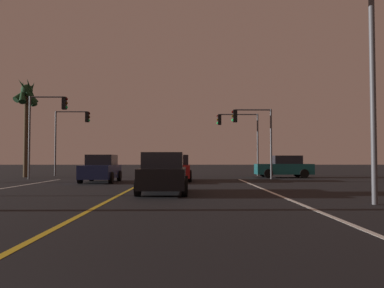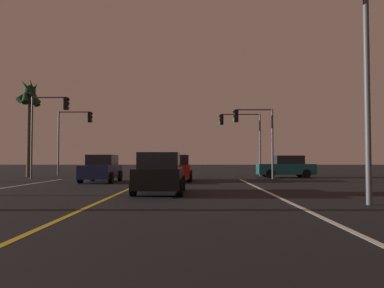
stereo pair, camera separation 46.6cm
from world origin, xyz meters
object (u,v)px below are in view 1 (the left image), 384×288
(car_crossing_side, at_px, (284,167))
(traffic_light_far_left, at_px, (72,128))
(car_oncoming, at_px, (101,169))
(traffic_light_near_right, at_px, (252,127))
(street_lamp_right_near, at_px, (359,62))
(traffic_light_near_left, at_px, (47,118))
(car_lead_same_lane, at_px, (163,174))
(traffic_light_far_right, at_px, (238,129))
(car_ahead_far, at_px, (176,168))
(palm_tree_left_far, at_px, (27,99))

(car_crossing_side, distance_m, traffic_light_far_left, 18.04)
(car_oncoming, xyz_separation_m, car_crossing_side, (12.81, 5.97, 0.00))
(traffic_light_near_right, height_order, street_lamp_right_near, street_lamp_right_near)
(car_crossing_side, xyz_separation_m, traffic_light_near_right, (-2.85, -2.16, 2.93))
(traffic_light_near_left, bearing_deg, car_lead_same_lane, -52.33)
(traffic_light_near_right, bearing_deg, car_crossing_side, -142.86)
(traffic_light_far_right, bearing_deg, car_lead_same_lane, 73.16)
(traffic_light_far_left, bearing_deg, car_ahead_far, -40.85)
(car_crossing_side, bearing_deg, street_lamp_right_near, 83.81)
(traffic_light_near_left, relative_size, traffic_light_far_left, 1.07)
(car_lead_same_lane, height_order, palm_tree_left_far, palm_tree_left_far)
(car_ahead_far, relative_size, traffic_light_far_right, 0.81)
(car_ahead_far, distance_m, street_lamp_right_near, 15.21)
(traffic_light_near_left, bearing_deg, traffic_light_far_right, 20.90)
(car_crossing_side, distance_m, traffic_light_far_right, 5.59)
(car_ahead_far, height_order, car_lead_same_lane, same)
(car_lead_same_lane, xyz_separation_m, palm_tree_left_far, (-11.82, 14.73, 5.36))
(car_crossing_side, height_order, traffic_light_far_right, traffic_light_far_right)
(car_ahead_far, bearing_deg, car_crossing_side, -60.61)
(traffic_light_near_right, distance_m, traffic_light_far_right, 5.51)
(traffic_light_near_left, bearing_deg, car_ahead_far, -14.75)
(car_ahead_far, xyz_separation_m, traffic_light_far_left, (-9.21, 7.97, 3.29))
(car_crossing_side, distance_m, traffic_light_near_right, 4.62)
(car_crossing_side, bearing_deg, car_lead_same_lane, 58.97)
(car_ahead_far, height_order, traffic_light_near_right, traffic_light_near_right)
(traffic_light_near_right, xyz_separation_m, palm_tree_left_far, (-17.39, 2.88, 2.43))
(car_oncoming, relative_size, car_crossing_side, 1.00)
(traffic_light_far_left, bearing_deg, palm_tree_left_far, -137.13)
(traffic_light_far_right, bearing_deg, car_oncoming, 44.02)
(traffic_light_near_right, distance_m, street_lamp_right_near, 15.87)
(traffic_light_near_right, bearing_deg, car_ahead_far, 24.70)
(traffic_light_far_right, bearing_deg, palm_tree_left_far, 8.72)
(car_ahead_far, xyz_separation_m, street_lamp_right_near, (6.26, -13.36, 3.70))
(traffic_light_near_left, height_order, traffic_light_far_right, traffic_light_near_left)
(traffic_light_near_left, bearing_deg, traffic_light_near_right, 0.00)
(car_lead_same_lane, relative_size, traffic_light_far_right, 0.81)
(palm_tree_left_far, bearing_deg, car_lead_same_lane, -51.27)
(traffic_light_near_right, height_order, palm_tree_left_far, palm_tree_left_far)
(car_crossing_side, bearing_deg, traffic_light_far_left, -10.85)
(car_crossing_side, xyz_separation_m, traffic_light_far_right, (-3.18, 3.34, 3.17))
(car_lead_same_lane, distance_m, street_lamp_right_near, 8.45)
(car_ahead_far, relative_size, traffic_light_near_right, 0.85)
(traffic_light_far_right, bearing_deg, street_lamp_right_near, 93.29)
(car_lead_same_lane, xyz_separation_m, car_crossing_side, (8.43, 14.01, 0.00))
(traffic_light_near_right, xyz_separation_m, traffic_light_far_left, (-14.57, 5.50, 0.36))
(car_oncoming, bearing_deg, traffic_light_far_left, -153.64)
(car_ahead_far, xyz_separation_m, car_oncoming, (-4.60, -1.35, 0.00))
(car_ahead_far, distance_m, car_lead_same_lane, 9.39)
(traffic_light_far_right, height_order, traffic_light_far_left, traffic_light_far_left)
(car_lead_same_lane, height_order, traffic_light_far_right, traffic_light_far_right)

